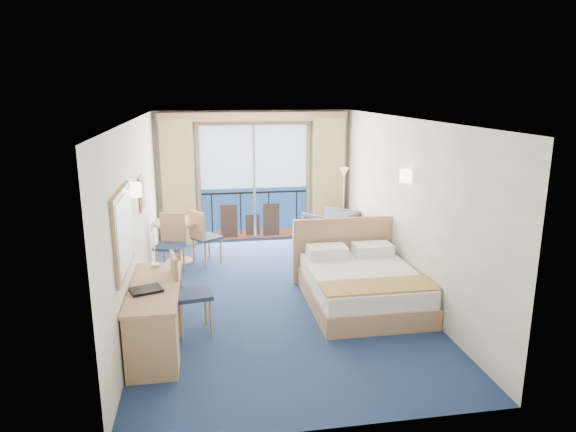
% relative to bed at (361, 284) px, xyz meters
% --- Properties ---
extents(floor, '(6.50, 6.50, 0.00)m').
position_rel_bed_xyz_m(floor, '(-1.19, 0.47, -0.30)').
color(floor, navy).
rests_on(floor, ground).
extents(room_walls, '(4.04, 6.54, 2.72)m').
position_rel_bed_xyz_m(room_walls, '(-1.19, 0.47, 1.48)').
color(room_walls, beige).
rests_on(room_walls, ground).
extents(balcony_door, '(2.36, 0.03, 2.52)m').
position_rel_bed_xyz_m(balcony_door, '(-1.20, 3.69, 0.84)').
color(balcony_door, navy).
rests_on(balcony_door, room_walls).
extents(curtain_left, '(0.65, 0.22, 2.55)m').
position_rel_bed_xyz_m(curtain_left, '(-2.74, 3.54, 0.97)').
color(curtain_left, '#D1BE73').
rests_on(curtain_left, room_walls).
extents(curtain_right, '(0.65, 0.22, 2.55)m').
position_rel_bed_xyz_m(curtain_right, '(0.36, 3.54, 0.97)').
color(curtain_right, '#D1BE73').
rests_on(curtain_right, room_walls).
extents(pelmet, '(3.80, 0.25, 0.18)m').
position_rel_bed_xyz_m(pelmet, '(-1.19, 3.57, 2.28)').
color(pelmet, tan).
rests_on(pelmet, room_walls).
extents(mirror, '(0.05, 1.25, 0.95)m').
position_rel_bed_xyz_m(mirror, '(-3.17, -1.03, 1.25)').
color(mirror, tan).
rests_on(mirror, room_walls).
extents(wall_print, '(0.04, 0.42, 0.52)m').
position_rel_bed_xyz_m(wall_print, '(-3.17, 0.92, 1.30)').
color(wall_print, tan).
rests_on(wall_print, room_walls).
extents(sconce_left, '(0.18, 0.18, 0.18)m').
position_rel_bed_xyz_m(sconce_left, '(-3.13, -0.13, 1.55)').
color(sconce_left, beige).
rests_on(sconce_left, room_walls).
extents(sconce_right, '(0.18, 0.18, 0.18)m').
position_rel_bed_xyz_m(sconce_right, '(0.75, 0.32, 1.55)').
color(sconce_right, beige).
rests_on(sconce_right, room_walls).
extents(bed, '(1.72, 2.04, 1.08)m').
position_rel_bed_xyz_m(bed, '(0.00, 0.00, 0.00)').
color(bed, tan).
rests_on(bed, ground).
extents(nightstand, '(0.40, 0.38, 0.52)m').
position_rel_bed_xyz_m(nightstand, '(0.58, 1.44, -0.04)').
color(nightstand, tan).
rests_on(nightstand, ground).
extents(phone, '(0.19, 0.17, 0.07)m').
position_rel_bed_xyz_m(phone, '(0.61, 1.44, 0.26)').
color(phone, white).
rests_on(phone, nightstand).
extents(armchair, '(1.21, 1.22, 0.79)m').
position_rel_bed_xyz_m(armchair, '(0.20, 2.66, 0.09)').
color(armchair, '#424950').
rests_on(armchair, ground).
extents(floor_lamp, '(0.22, 0.22, 1.56)m').
position_rel_bed_xyz_m(floor_lamp, '(0.61, 3.20, 0.88)').
color(floor_lamp, silver).
rests_on(floor_lamp, ground).
extents(desk, '(0.59, 1.72, 0.81)m').
position_rel_bed_xyz_m(desk, '(-2.89, -1.33, 0.15)').
color(desk, tan).
rests_on(desk, ground).
extents(desk_chair, '(0.54, 0.54, 1.09)m').
position_rel_bed_xyz_m(desk_chair, '(-2.54, -0.53, 0.31)').
color(desk_chair, '#202D4C').
rests_on(desk_chair, ground).
extents(folder, '(0.42, 0.37, 0.03)m').
position_rel_bed_xyz_m(folder, '(-2.97, -1.04, 0.52)').
color(folder, black).
rests_on(folder, desk).
extents(desk_lamp, '(0.12, 0.12, 0.44)m').
position_rel_bed_xyz_m(desk_lamp, '(-2.93, -0.16, 0.83)').
color(desk_lamp, silver).
rests_on(desk_lamp, desk).
extents(round_table, '(0.87, 0.87, 0.78)m').
position_rel_bed_xyz_m(round_table, '(-2.74, 2.38, 0.29)').
color(round_table, tan).
rests_on(round_table, ground).
extents(table_chair_a, '(0.61, 0.61, 1.01)m').
position_rel_bed_xyz_m(table_chair_a, '(-2.30, 2.19, 0.27)').
color(table_chair_a, '#202D4C').
rests_on(table_chair_a, ground).
extents(table_chair_b, '(0.56, 0.56, 1.04)m').
position_rel_bed_xyz_m(table_chair_b, '(-2.84, 1.83, 0.28)').
color(table_chair_b, '#202D4C').
rests_on(table_chair_b, ground).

